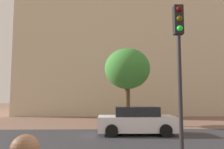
{
  "coord_description": "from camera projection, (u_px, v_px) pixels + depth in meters",
  "views": [
    {
      "loc": [
        -0.7,
        -2.18,
        2.02
      ],
      "look_at": [
        -0.4,
        10.2,
        3.22
      ],
      "focal_mm": 36.53,
      "sensor_mm": 36.0,
      "label": 1
    }
  ],
  "objects": [
    {
      "name": "street_asphalt_strip",
      "position": [
        121.0,
        140.0,
        10.66
      ],
      "size": [
        120.0,
        6.94,
        0.0
      ],
      "primitive_type": "cube",
      "color": "#2D2D33",
      "rests_on": "ground_plane"
    },
    {
      "name": "tree_curb_far",
      "position": [
        127.0,
        69.0,
        16.5
      ],
      "size": [
        3.28,
        3.28,
        5.52
      ],
      "color": "#4C3823",
      "rests_on": "ground_plane"
    },
    {
      "name": "ground_plane",
      "position": [
        120.0,
        135.0,
        11.94
      ],
      "size": [
        120.0,
        120.0,
        0.0
      ],
      "primitive_type": "plane",
      "color": "brown"
    },
    {
      "name": "landmark_building",
      "position": [
        125.0,
        35.0,
        31.8
      ],
      "size": [
        24.53,
        16.01,
        33.69
      ],
      "color": "beige",
      "rests_on": "ground_plane"
    },
    {
      "name": "car_white",
      "position": [
        136.0,
        121.0,
        12.27
      ],
      "size": [
        4.12,
        1.95,
        1.48
      ],
      "color": "silver",
      "rests_on": "ground_plane"
    },
    {
      "name": "traffic_light_pole",
      "position": [
        179.0,
        52.0,
        6.83
      ],
      "size": [
        0.28,
        0.34,
        4.8
      ],
      "color": "black",
      "rests_on": "ground_plane"
    }
  ]
}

